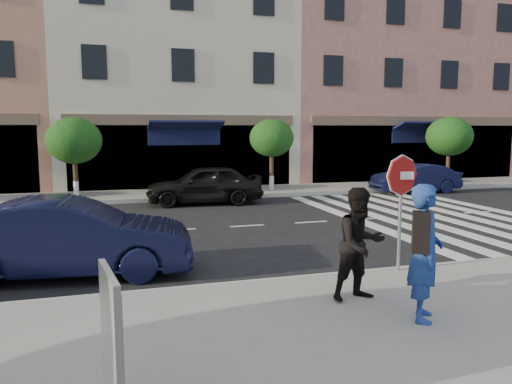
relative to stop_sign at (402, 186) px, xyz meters
name	(u,v)px	position (x,y,z in m)	size (l,w,h in m)	color
ground	(298,261)	(-1.36, 1.67, -1.76)	(120.00, 120.00, 0.00)	black
sidewalk_near	(396,324)	(-1.36, -2.08, -1.68)	(60.00, 4.50, 0.15)	gray
sidewalk_far	(202,193)	(-1.36, 12.67, -1.68)	(60.00, 3.00, 0.15)	gray
building_centre	(170,76)	(-1.86, 18.67, 3.74)	(11.00, 9.00, 11.00)	beige
building_east_mid	(376,64)	(10.14, 18.67, 4.74)	(13.00, 9.00, 13.00)	tan
street_tree_wb	(74,141)	(-6.36, 12.47, 0.55)	(2.10, 2.10, 3.06)	#473323
street_tree_c	(272,138)	(1.64, 12.47, 0.60)	(1.90, 1.90, 3.04)	#473323
street_tree_ea	(449,137)	(10.64, 12.47, 0.63)	(2.20, 2.20, 3.19)	#473323
stop_sign	(402,186)	(0.00, 0.00, 0.00)	(0.77, 0.15, 2.18)	gray
photographer	(425,253)	(-1.01, -2.18, -0.65)	(0.70, 0.46, 1.91)	navy
walker	(360,244)	(-1.47, -1.20, -0.73)	(0.86, 0.67, 1.76)	black
poster_board	(112,350)	(-5.19, -3.49, -0.92)	(0.37, 0.92, 1.41)	beige
car_near_mid	(70,238)	(-5.89, 1.89, -1.01)	(1.59, 4.55, 1.50)	black
car_far_mid	(204,184)	(-1.74, 10.18, -1.03)	(1.71, 4.26, 1.45)	black
car_far_right	(415,178)	(7.68, 10.77, -1.13)	(1.33, 3.81, 1.26)	black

